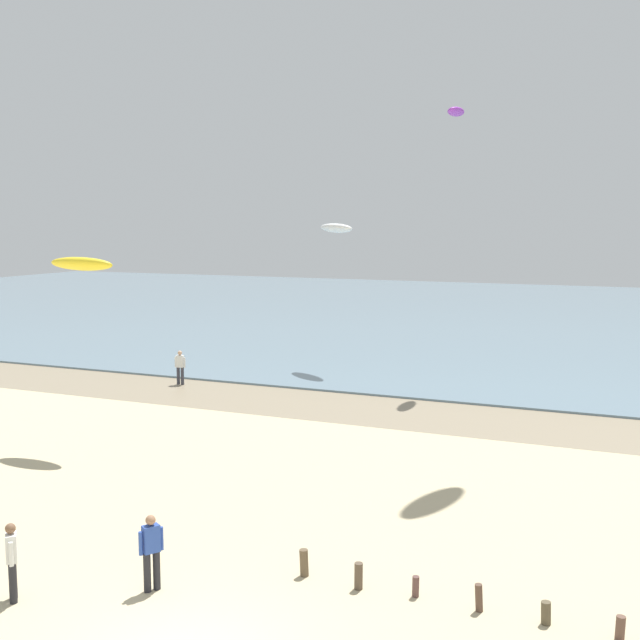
# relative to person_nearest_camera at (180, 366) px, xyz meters

# --- Properties ---
(wet_sand_strip) EXTENTS (120.00, 5.34, 0.01)m
(wet_sand_strip) POSITION_rel_person_nearest_camera_xyz_m (13.74, -1.38, -0.91)
(wet_sand_strip) COLOR gray
(wet_sand_strip) RESTS_ON ground
(sea) EXTENTS (160.00, 70.00, 0.10)m
(sea) POSITION_rel_person_nearest_camera_xyz_m (13.74, 36.29, -0.87)
(sea) COLOR slate
(sea) RESTS_ON ground
(person_nearest_camera) EXTENTS (0.57, 0.27, 1.71)m
(person_nearest_camera) POSITION_rel_person_nearest_camera_xyz_m (0.00, 0.00, 0.00)
(person_nearest_camera) COLOR #383842
(person_nearest_camera) RESTS_ON ground
(person_by_waterline) EXTENTS (0.38, 0.50, 1.71)m
(person_by_waterline) POSITION_rel_person_nearest_camera_xyz_m (11.61, -19.03, 0.00)
(person_by_waterline) COLOR #232328
(person_by_waterline) RESTS_ON ground
(person_left_flank) EXTENTS (0.42, 0.44, 1.71)m
(person_left_flank) POSITION_rel_person_nearest_camera_xyz_m (9.16, -20.58, 0.00)
(person_left_flank) COLOR #232328
(person_left_flank) RESTS_ON ground
(kite_aloft_1) EXTENTS (2.67, 1.01, 0.70)m
(kite_aloft_1) POSITION_rel_person_nearest_camera_xyz_m (2.86, -10.46, 5.64)
(kite_aloft_1) COLOR yellow
(kite_aloft_3) EXTENTS (2.86, 2.42, 0.71)m
(kite_aloft_3) POSITION_rel_person_nearest_camera_xyz_m (5.61, 6.78, 6.79)
(kite_aloft_3) COLOR white
(kite_aloft_6) EXTENTS (0.79, 2.14, 0.48)m
(kite_aloft_6) POSITION_rel_person_nearest_camera_xyz_m (12.40, 5.05, 12.30)
(kite_aloft_6) COLOR purple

